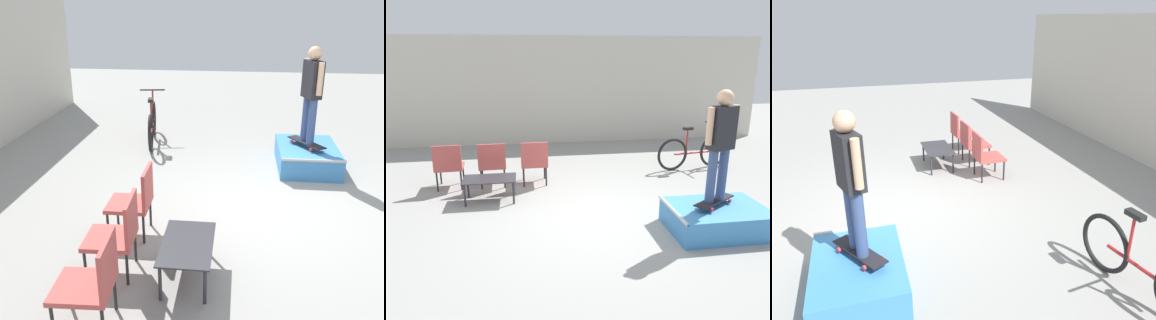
{
  "view_description": "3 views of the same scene",
  "coord_description": "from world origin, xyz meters",
  "views": [
    {
      "loc": [
        -5.53,
        0.45,
        2.82
      ],
      "look_at": [
        -0.04,
        1.07,
        0.71
      ],
      "focal_mm": 40.0,
      "sensor_mm": 36.0,
      "label": 1
    },
    {
      "loc": [
        -1.1,
        -5.49,
        2.58
      ],
      "look_at": [
        -0.11,
        0.96,
        0.68
      ],
      "focal_mm": 35.0,
      "sensor_mm": 36.0,
      "label": 2
    },
    {
      "loc": [
        5.41,
        -0.62,
        2.94
      ],
      "look_at": [
        0.15,
        0.95,
        0.82
      ],
      "focal_mm": 35.0,
      "sensor_mm": 36.0,
      "label": 3
    }
  ],
  "objects": [
    {
      "name": "ground_plane",
      "position": [
        0.0,
        0.0,
        0.0
      ],
      "size": [
        24.0,
        24.0,
        0.0
      ],
      "primitive_type": "plane",
      "color": "gray"
    },
    {
      "name": "coffee_table",
      "position": [
        -1.7,
        0.93,
        0.37
      ],
      "size": [
        0.93,
        0.54,
        0.42
      ],
      "color": "#2D2D33",
      "rests_on": "ground_plane"
    },
    {
      "name": "person_skater",
      "position": [
        1.66,
        -0.73,
        1.42
      ],
      "size": [
        0.54,
        0.31,
        1.61
      ],
      "rotation": [
        0.0,
        0.0,
        0.34
      ],
      "color": "#384C7A",
      "rests_on": "skateboard_on_ramp"
    },
    {
      "name": "skate_ramp_box",
      "position": [
        1.7,
        -0.77,
        0.19
      ],
      "size": [
        1.42,
        1.01,
        0.4
      ],
      "color": "#3D84C6",
      "rests_on": "ground_plane"
    },
    {
      "name": "patio_chair_right",
      "position": [
        -0.88,
        1.67,
        0.5
      ],
      "size": [
        0.53,
        0.53,
        0.9
      ],
      "rotation": [
        0.0,
        0.0,
        3.16
      ],
      "color": "black",
      "rests_on": "ground_plane"
    },
    {
      "name": "patio_chair_left",
      "position": [
        -2.52,
        1.67,
        0.5
      ],
      "size": [
        0.54,
        0.54,
        0.9
      ],
      "rotation": [
        0.0,
        0.0,
        3.19
      ],
      "color": "black",
      "rests_on": "ground_plane"
    },
    {
      "name": "patio_chair_center",
      "position": [
        -1.7,
        1.67,
        0.5
      ],
      "size": [
        0.54,
        0.54,
        0.9
      ],
      "rotation": [
        0.0,
        0.0,
        3.19
      ],
      "color": "black",
      "rests_on": "ground_plane"
    },
    {
      "name": "bicycle",
      "position": [
        2.73,
        2.2,
        0.39
      ],
      "size": [
        1.81,
        0.52,
        1.02
      ],
      "rotation": [
        0.0,
        0.0,
        0.14
      ],
      "color": "black",
      "rests_on": "ground_plane"
    },
    {
      "name": "skateboard_on_ramp",
      "position": [
        1.66,
        -0.73,
        0.46
      ],
      "size": [
        0.79,
        0.6,
        0.07
      ],
      "rotation": [
        0.0,
        0.0,
        0.56
      ],
      "color": "black",
      "rests_on": "skate_ramp_box"
    }
  ]
}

